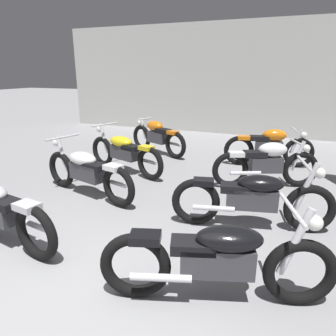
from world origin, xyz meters
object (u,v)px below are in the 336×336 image
object	(u,v)px
motorcycle_right_row_0	(218,258)
motorcycle_right_row_2	(267,163)
motorcycle_left_row_3	(157,136)
motorcycle_left_row_1	(87,171)
motorcycle_right_row_1	(253,197)
motorcycle_right_row_3	(269,146)
motorcycle_left_row_2	(124,151)

from	to	relation	value
motorcycle_right_row_0	motorcycle_right_row_2	distance (m)	3.30
motorcycle_left_row_3	motorcycle_left_row_1	bearing A→B (deg)	-89.05
motorcycle_left_row_1	motorcycle_right_row_1	world-z (taller)	same
motorcycle_left_row_1	motorcycle_right_row_2	distance (m)	3.21
motorcycle_left_row_1	motorcycle_left_row_3	size ratio (longest dim) A/B	1.15
motorcycle_left_row_3	motorcycle_right_row_2	world-z (taller)	same
motorcycle_left_row_3	motorcycle_right_row_1	world-z (taller)	motorcycle_right_row_1
motorcycle_left_row_1	motorcycle_left_row_3	bearing A→B (deg)	90.95
motorcycle_right_row_0	motorcycle_right_row_1	bearing A→B (deg)	86.40
motorcycle_right_row_1	motorcycle_right_row_3	distance (m)	3.15
motorcycle_left_row_1	motorcycle_left_row_3	xyz separation A→B (m)	(-0.05, 3.09, 0.01)
motorcycle_left_row_2	motorcycle_left_row_3	bearing A→B (deg)	89.34
motorcycle_right_row_3	motorcycle_left_row_2	bearing A→B (deg)	-150.06
motorcycle_right_row_3	motorcycle_right_row_2	bearing A→B (deg)	-87.11
motorcycle_right_row_3	motorcycle_left_row_3	bearing A→B (deg)	178.35
motorcycle_left_row_1	motorcycle_left_row_2	bearing A→B (deg)	92.89
motorcycle_right_row_0	motorcycle_left_row_1	bearing A→B (deg)	147.39
motorcycle_left_row_1	motorcycle_right_row_1	size ratio (longest dim) A/B	0.99
motorcycle_left_row_3	motorcycle_right_row_1	size ratio (longest dim) A/B	0.86
motorcycle_right_row_2	motorcycle_left_row_2	bearing A→B (deg)	-176.27
motorcycle_left_row_1	motorcycle_left_row_2	xyz separation A→B (m)	(-0.07, 1.40, 0.00)
motorcycle_right_row_2	motorcycle_right_row_1	bearing A→B (deg)	-90.63
motorcycle_left_row_3	motorcycle_right_row_1	bearing A→B (deg)	-48.79
motorcycle_left_row_2	motorcycle_right_row_3	bearing A→B (deg)	29.94
motorcycle_right_row_0	motorcycle_right_row_3	world-z (taller)	motorcycle_right_row_0
motorcycle_right_row_1	motorcycle_right_row_3	world-z (taller)	motorcycle_right_row_1
motorcycle_right_row_0	motorcycle_right_row_2	world-z (taller)	motorcycle_right_row_0
motorcycle_left_row_3	motorcycle_right_row_2	xyz separation A→B (m)	(2.85, -1.50, 0.00)
motorcycle_left_row_1	motorcycle_right_row_1	xyz separation A→B (m)	(2.78, -0.14, 0.00)
motorcycle_left_row_2	motorcycle_right_row_3	size ratio (longest dim) A/B	1.07
motorcycle_left_row_2	motorcycle_right_row_2	size ratio (longest dim) A/B	1.13
motorcycle_right_row_0	motorcycle_right_row_3	xyz separation A→B (m)	(0.05, 4.72, 0.01)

